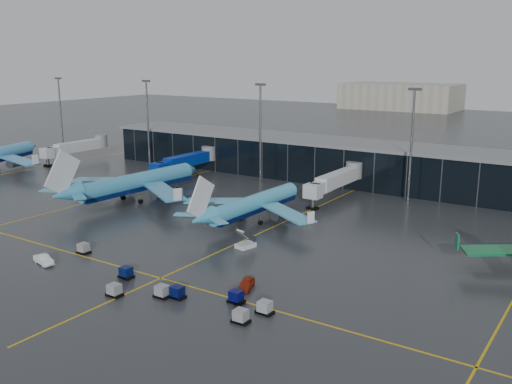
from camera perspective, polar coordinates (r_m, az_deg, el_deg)
The scene contains 11 objects.
ground at distance 103.31m, azimuth -7.90°, elevation -4.80°, with size 600.00×600.00×0.00m, color #282B2D.
terminal_pier at distance 152.50m, azimuth 7.65°, elevation 3.19°, with size 142.00×17.00×10.70m.
jet_bridges at distance 156.07m, azimuth -7.15°, elevation 3.12°, with size 94.00×27.50×7.20m.
flood_masts at distance 138.40m, azimuth 7.41°, elevation 5.69°, with size 203.00×0.50×25.50m.
taxi_lines at distance 105.45m, azimuth 0.03°, elevation -4.29°, with size 220.00×120.00×0.02m.
airliner_arkefly at distance 132.36m, azimuth -11.77°, elevation 2.02°, with size 37.86×43.12×13.25m, color #3991BD, non-canonical shape.
airliner_klm_near at distance 113.11m, azimuth -0.09°, elevation -0.11°, with size 32.19×36.66×11.27m, color #41AAD6, non-canonical shape.
baggage_carts at distance 80.85m, azimuth -8.51°, elevation -9.49°, with size 39.96×10.88×1.70m.
mobile_airstair at distance 98.27m, azimuth -1.05°, elevation -5.15°, with size 2.80×3.58×3.45m.
service_van_red at distance 81.48m, azimuth -0.98°, elevation -9.16°, with size 1.76×4.37×1.49m, color #9A220B.
service_van_white at distance 96.70m, azimuth -20.46°, elevation -6.35°, with size 1.60×4.59×1.51m, color white.
Camera 1 is at (65.75, -73.03, 31.87)m, focal length 40.00 mm.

